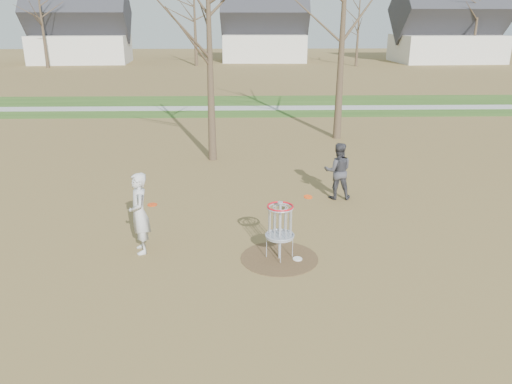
# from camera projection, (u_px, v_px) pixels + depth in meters

# --- Properties ---
(ground) EXTENTS (160.00, 160.00, 0.00)m
(ground) POSITION_uv_depth(u_px,v_px,m) (279.00, 258.00, 11.52)
(ground) COLOR brown
(ground) RESTS_ON ground
(green_band) EXTENTS (160.00, 8.00, 0.01)m
(green_band) POSITION_uv_depth(u_px,v_px,m) (256.00, 105.00, 31.32)
(green_band) COLOR #2D5119
(green_band) RESTS_ON ground
(footpath) EXTENTS (160.00, 1.50, 0.01)m
(footpath) POSITION_uv_depth(u_px,v_px,m) (256.00, 108.00, 30.37)
(footpath) COLOR #9E9E99
(footpath) RESTS_ON green_band
(dirt_circle) EXTENTS (1.80, 1.80, 0.01)m
(dirt_circle) POSITION_uv_depth(u_px,v_px,m) (279.00, 258.00, 11.52)
(dirt_circle) COLOR #47331E
(dirt_circle) RESTS_ON ground
(player_standing) EXTENTS (0.65, 0.81, 1.94)m
(player_standing) POSITION_uv_depth(u_px,v_px,m) (139.00, 213.00, 11.55)
(player_standing) COLOR silver
(player_standing) RESTS_ON ground
(player_throwing) EXTENTS (0.89, 0.71, 1.74)m
(player_throwing) POSITION_uv_depth(u_px,v_px,m) (338.00, 171.00, 15.06)
(player_throwing) COLOR #3A393F
(player_throwing) RESTS_ON ground
(disc_grounded) EXTENTS (0.22, 0.22, 0.02)m
(disc_grounded) POSITION_uv_depth(u_px,v_px,m) (297.00, 259.00, 11.45)
(disc_grounded) COLOR white
(disc_grounded) RESTS_ON dirt_circle
(discs_in_play) EXTENTS (3.95, 1.43, 0.33)m
(discs_in_play) POSITION_uv_depth(u_px,v_px,m) (238.00, 200.00, 12.05)
(discs_in_play) COLOR #FF480D
(discs_in_play) RESTS_ON ground
(disc_golf_basket) EXTENTS (0.64, 0.64, 1.35)m
(disc_golf_basket) POSITION_uv_depth(u_px,v_px,m) (280.00, 222.00, 11.22)
(disc_golf_basket) COLOR #9EA3AD
(disc_golf_basket) RESTS_ON ground
(bare_trees) EXTENTS (52.62, 44.98, 9.00)m
(bare_trees) POSITION_uv_depth(u_px,v_px,m) (271.00, 16.00, 43.53)
(bare_trees) COLOR #382B1E
(bare_trees) RESTS_ON ground
(houses_row) EXTENTS (56.51, 10.01, 7.26)m
(houses_row) POSITION_uv_depth(u_px,v_px,m) (284.00, 32.00, 60.01)
(houses_row) COLOR silver
(houses_row) RESTS_ON ground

